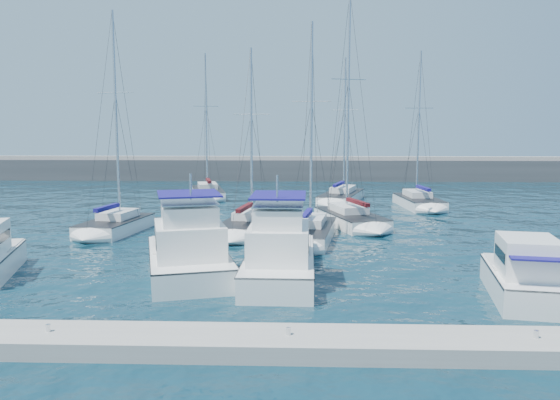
{
  "coord_description": "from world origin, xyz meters",
  "views": [
    {
      "loc": [
        0.33,
        -28.16,
        7.25
      ],
      "look_at": [
        -0.84,
        4.97,
        3.0
      ],
      "focal_mm": 35.0,
      "sensor_mm": 36.0,
      "label": 1
    }
  ],
  "objects_px": {
    "sailboat_mid_b": "(249,225)",
    "sailboat_back_b": "(342,197)",
    "motor_yacht_port_inner": "(189,254)",
    "sailboat_mid_a": "(116,225)",
    "sailboat_mid_d": "(350,218)",
    "motor_yacht_stbd_outer": "(524,278)",
    "sailboat_back_a": "(208,193)",
    "sailboat_mid_c": "(309,232)",
    "motor_yacht_stbd_inner": "(280,256)",
    "sailboat_back_c": "(418,202)"
  },
  "relations": [
    {
      "from": "motor_yacht_stbd_outer",
      "to": "sailboat_back_b",
      "type": "bearing_deg",
      "value": 109.57
    },
    {
      "from": "sailboat_back_b",
      "to": "sailboat_back_a",
      "type": "bearing_deg",
      "value": -176.1
    },
    {
      "from": "motor_yacht_stbd_outer",
      "to": "sailboat_mid_c",
      "type": "distance_m",
      "value": 15.38
    },
    {
      "from": "motor_yacht_stbd_inner",
      "to": "sailboat_back_b",
      "type": "bearing_deg",
      "value": 80.8
    },
    {
      "from": "sailboat_mid_c",
      "to": "sailboat_back_b",
      "type": "height_order",
      "value": "sailboat_back_b"
    },
    {
      "from": "sailboat_mid_b",
      "to": "sailboat_mid_d",
      "type": "relative_size",
      "value": 0.75
    },
    {
      "from": "motor_yacht_stbd_outer",
      "to": "sailboat_back_b",
      "type": "height_order",
      "value": "sailboat_back_b"
    },
    {
      "from": "motor_yacht_port_inner",
      "to": "sailboat_mid_c",
      "type": "distance_m",
      "value": 11.12
    },
    {
      "from": "sailboat_back_c",
      "to": "sailboat_back_b",
      "type": "bearing_deg",
      "value": 147.56
    },
    {
      "from": "sailboat_back_b",
      "to": "sailboat_back_c",
      "type": "xyz_separation_m",
      "value": [
        6.97,
        -3.7,
        0.02
      ]
    },
    {
      "from": "sailboat_mid_d",
      "to": "sailboat_back_c",
      "type": "relative_size",
      "value": 1.2
    },
    {
      "from": "sailboat_mid_c",
      "to": "sailboat_back_c",
      "type": "bearing_deg",
      "value": 64.68
    },
    {
      "from": "sailboat_mid_c",
      "to": "sailboat_back_c",
      "type": "relative_size",
      "value": 0.98
    },
    {
      "from": "motor_yacht_stbd_outer",
      "to": "sailboat_mid_a",
      "type": "relative_size",
      "value": 0.41
    },
    {
      "from": "motor_yacht_stbd_outer",
      "to": "sailboat_mid_c",
      "type": "height_order",
      "value": "sailboat_mid_c"
    },
    {
      "from": "motor_yacht_stbd_inner",
      "to": "sailboat_mid_d",
      "type": "distance_m",
      "value": 16.23
    },
    {
      "from": "sailboat_back_c",
      "to": "sailboat_mid_a",
      "type": "bearing_deg",
      "value": -154.98
    },
    {
      "from": "motor_yacht_port_inner",
      "to": "sailboat_mid_a",
      "type": "distance_m",
      "value": 13.77
    },
    {
      "from": "motor_yacht_stbd_outer",
      "to": "sailboat_back_a",
      "type": "height_order",
      "value": "sailboat_back_a"
    },
    {
      "from": "sailboat_mid_b",
      "to": "sailboat_back_b",
      "type": "bearing_deg",
      "value": 73.51
    },
    {
      "from": "sailboat_mid_b",
      "to": "sailboat_mid_d",
      "type": "bearing_deg",
      "value": 30.98
    },
    {
      "from": "sailboat_mid_c",
      "to": "motor_yacht_port_inner",
      "type": "bearing_deg",
      "value": -115.38
    },
    {
      "from": "sailboat_mid_c",
      "to": "sailboat_back_a",
      "type": "relative_size",
      "value": 0.93
    },
    {
      "from": "motor_yacht_stbd_outer",
      "to": "sailboat_back_a",
      "type": "bearing_deg",
      "value": 129.21
    },
    {
      "from": "motor_yacht_port_inner",
      "to": "sailboat_back_c",
      "type": "relative_size",
      "value": 0.62
    },
    {
      "from": "sailboat_back_c",
      "to": "sailboat_mid_d",
      "type": "bearing_deg",
      "value": -130.48
    },
    {
      "from": "sailboat_mid_b",
      "to": "sailboat_mid_c",
      "type": "xyz_separation_m",
      "value": [
        4.22,
        -2.77,
        0.02
      ]
    },
    {
      "from": "sailboat_mid_b",
      "to": "sailboat_back_c",
      "type": "height_order",
      "value": "sailboat_back_c"
    },
    {
      "from": "motor_yacht_port_inner",
      "to": "motor_yacht_stbd_outer",
      "type": "height_order",
      "value": "motor_yacht_port_inner"
    },
    {
      "from": "sailboat_mid_a",
      "to": "motor_yacht_port_inner",
      "type": "bearing_deg",
      "value": -47.57
    },
    {
      "from": "motor_yacht_stbd_inner",
      "to": "sailboat_mid_a",
      "type": "height_order",
      "value": "sailboat_mid_a"
    },
    {
      "from": "sailboat_mid_a",
      "to": "sailboat_mid_b",
      "type": "relative_size",
      "value": 1.19
    },
    {
      "from": "motor_yacht_port_inner",
      "to": "motor_yacht_stbd_inner",
      "type": "xyz_separation_m",
      "value": [
        4.55,
        -0.36,
        -0.0
      ]
    },
    {
      "from": "motor_yacht_stbd_outer",
      "to": "sailboat_mid_a",
      "type": "xyz_separation_m",
      "value": [
        -22.75,
        14.69,
        -0.39
      ]
    },
    {
      "from": "motor_yacht_stbd_outer",
      "to": "sailboat_mid_d",
      "type": "distance_m",
      "value": 19.21
    },
    {
      "from": "motor_yacht_stbd_inner",
      "to": "sailboat_mid_b",
      "type": "relative_size",
      "value": 0.7
    },
    {
      "from": "sailboat_mid_b",
      "to": "sailboat_mid_d",
      "type": "distance_m",
      "value": 8.1
    },
    {
      "from": "sailboat_mid_a",
      "to": "motor_yacht_stbd_inner",
      "type": "bearing_deg",
      "value": -35.3
    },
    {
      "from": "sailboat_mid_c",
      "to": "sailboat_back_b",
      "type": "distance_m",
      "value": 20.07
    },
    {
      "from": "sailboat_mid_c",
      "to": "sailboat_back_c",
      "type": "distance_m",
      "value": 19.25
    },
    {
      "from": "sailboat_mid_a",
      "to": "sailboat_mid_d",
      "type": "xyz_separation_m",
      "value": [
        17.0,
        3.63,
        0.0
      ]
    },
    {
      "from": "motor_yacht_port_inner",
      "to": "sailboat_mid_b",
      "type": "height_order",
      "value": "sailboat_mid_b"
    },
    {
      "from": "motor_yacht_stbd_outer",
      "to": "sailboat_mid_b",
      "type": "bearing_deg",
      "value": 141.17
    },
    {
      "from": "motor_yacht_port_inner",
      "to": "sailboat_back_a",
      "type": "bearing_deg",
      "value": 81.8
    },
    {
      "from": "motor_yacht_stbd_inner",
      "to": "motor_yacht_port_inner",
      "type": "bearing_deg",
      "value": 176.45
    },
    {
      "from": "sailboat_back_a",
      "to": "motor_yacht_stbd_inner",
      "type": "bearing_deg",
      "value": -88.13
    },
    {
      "from": "motor_yacht_stbd_outer",
      "to": "sailboat_mid_a",
      "type": "distance_m",
      "value": 27.08
    },
    {
      "from": "motor_yacht_stbd_inner",
      "to": "sailboat_mid_b",
      "type": "bearing_deg",
      "value": 102.96
    },
    {
      "from": "motor_yacht_stbd_outer",
      "to": "sailboat_back_b",
      "type": "relative_size",
      "value": 0.44
    },
    {
      "from": "sailboat_mid_a",
      "to": "sailboat_back_b",
      "type": "distance_m",
      "value": 24.68
    }
  ]
}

